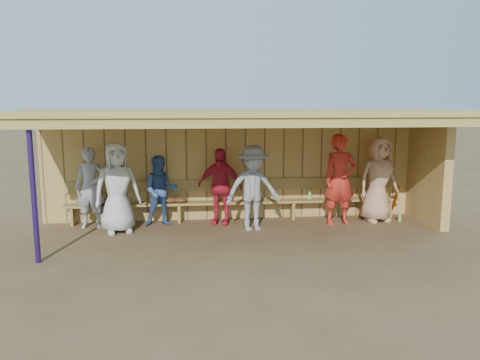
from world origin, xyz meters
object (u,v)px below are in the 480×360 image
object	(u,v)px
player_c	(161,191)
player_e	(253,188)
player_a	(90,188)
player_g	(340,180)
bench	(236,197)
player_h	(378,179)
player_b	(117,188)
player_d	(220,186)

from	to	relation	value
player_c	player_e	bearing A→B (deg)	-20.42
player_c	player_e	xyz separation A→B (m)	(1.93, -0.57, 0.13)
player_a	player_g	distance (m)	5.37
player_c	bench	distance (m)	1.72
player_h	bench	world-z (taller)	player_h
player_b	player_g	bearing A→B (deg)	-16.69
player_b	player_e	xyz separation A→B (m)	(2.78, -0.12, -0.04)
player_a	bench	size ratio (longest dim) A/B	0.23
player_c	bench	xyz separation A→B (m)	(1.67, 0.31, -0.24)
player_b	bench	xyz separation A→B (m)	(2.52, 0.76, -0.41)
player_h	player_g	bearing A→B (deg)	178.38
player_c	player_d	xyz separation A→B (m)	(1.28, 0.00, 0.08)
player_e	player_h	bearing A→B (deg)	-1.24
player_b	player_c	bearing A→B (deg)	9.63
player_b	player_d	size ratio (longest dim) A/B	1.11
player_g	player_c	bearing A→B (deg)	170.41
player_c	bench	world-z (taller)	player_c
player_c	player_h	distance (m)	4.82
player_h	bench	size ratio (longest dim) A/B	0.25
player_a	player_b	bearing A→B (deg)	-33.63
player_d	player_e	distance (m)	0.87
player_d	player_h	world-z (taller)	player_h
player_c	player_e	distance (m)	2.02
player_d	player_g	size ratio (longest dim) A/B	0.85
player_c	player_b	bearing A→B (deg)	-155.74
bench	player_c	bearing A→B (deg)	-169.65
player_d	player_h	xyz separation A→B (m)	(3.54, -0.16, 0.12)
player_a	player_c	xyz separation A→B (m)	(1.47, 0.00, -0.10)
player_c	player_d	bearing A→B (deg)	-3.86
player_c	player_h	xyz separation A→B (m)	(4.82, -0.16, 0.19)
player_e	bench	distance (m)	0.99
player_b	player_e	world-z (taller)	player_b
player_a	player_b	distance (m)	0.78
player_b	player_g	size ratio (longest dim) A/B	0.94
player_a	player_c	size ratio (longest dim) A/B	1.13
player_b	player_d	bearing A→B (deg)	-6.46
player_c	player_g	size ratio (longest dim) A/B	0.77
player_a	player_e	bearing A→B (deg)	-7.26
player_d	player_h	distance (m)	3.55
player_g	player_h	bearing A→B (deg)	3.78
bench	player_h	bearing A→B (deg)	-8.37
player_b	player_h	size ratio (longest dim) A/B	0.97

